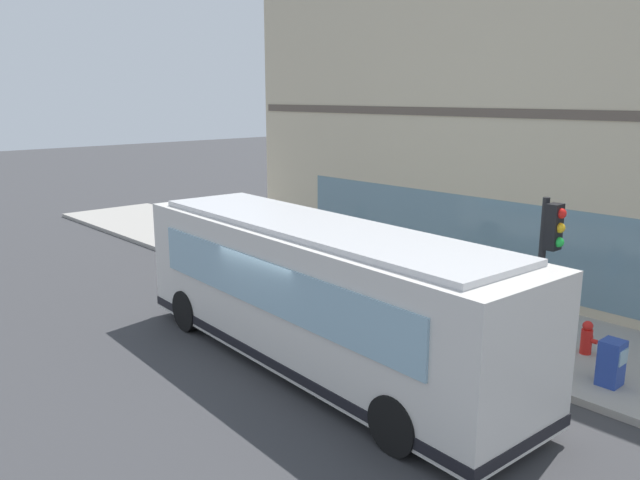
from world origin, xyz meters
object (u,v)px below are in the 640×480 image
pedestrian_walking_along_curb (550,296)px  pedestrian_by_light_pole (287,233)px  city_bus_nearside (317,295)px  traffic_light_near_corner (548,252)px  fire_hydrant (587,338)px  newspaper_vending_box (611,363)px

pedestrian_walking_along_curb → pedestrian_by_light_pole: bearing=90.7°
city_bus_nearside → traffic_light_near_corner: size_ratio=2.88×
traffic_light_near_corner → fire_hydrant: traffic_light_near_corner is taller
city_bus_nearside → pedestrian_walking_along_curb: (5.01, -2.56, -0.50)m
pedestrian_by_light_pole → newspaper_vending_box: size_ratio=1.71×
traffic_light_near_corner → pedestrian_walking_along_curb: (2.08, 0.92, -1.56)m
fire_hydrant → newspaper_vending_box: newspaper_vending_box is taller
traffic_light_near_corner → fire_hydrant: size_ratio=4.77×
city_bus_nearside → pedestrian_walking_along_curb: 5.65m
fire_hydrant → pedestrian_by_light_pole: size_ratio=0.48×
fire_hydrant → pedestrian_walking_along_curb: bearing=64.7°
pedestrian_by_light_pole → newspaper_vending_box: 11.77m
city_bus_nearside → traffic_light_near_corner: (2.94, -3.48, 1.06)m
city_bus_nearside → traffic_light_near_corner: 4.68m
pedestrian_walking_along_curb → pedestrian_by_light_pole: (-0.12, 9.48, -0.03)m
traffic_light_near_corner → pedestrian_by_light_pole: size_ratio=2.29×
traffic_light_near_corner → pedestrian_by_light_pole: (1.96, 10.39, -1.59)m
traffic_light_near_corner → newspaper_vending_box: 2.41m
city_bus_nearside → pedestrian_by_light_pole: 8.49m
traffic_light_near_corner → newspaper_vending_box: traffic_light_near_corner is taller
traffic_light_near_corner → pedestrian_by_light_pole: bearing=79.3°
pedestrian_walking_along_curb → fire_hydrant: bearing=-115.3°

